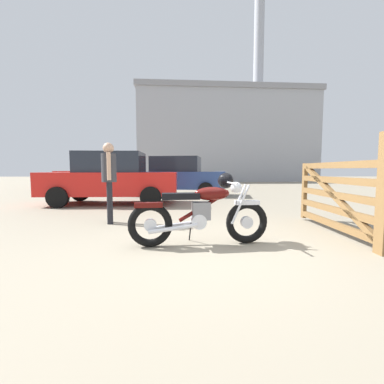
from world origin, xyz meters
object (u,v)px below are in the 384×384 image
at_px(timber_gate, 344,195).
at_px(pale_sedan_back, 112,178).
at_px(blue_hatchback_right, 176,176).
at_px(white_estate_far, 92,174).
at_px(bystander, 109,174).
at_px(vintage_motorcycle, 203,212).

bearing_deg(timber_gate, pale_sedan_back, 49.24).
bearing_deg(blue_hatchback_right, white_estate_far, -36.06).
xyz_separation_m(timber_gate, pale_sedan_back, (-5.03, 4.33, 0.13)).
bearing_deg(bystander, pale_sedan_back, -91.62).
relative_size(blue_hatchback_right, white_estate_far, 1.02).
xyz_separation_m(timber_gate, white_estate_far, (-8.67, 12.73, 0.13)).
distance_m(vintage_motorcycle, white_estate_far, 14.58).
distance_m(blue_hatchback_right, white_estate_far, 7.90).
height_order(timber_gate, bystander, bystander).
bearing_deg(timber_gate, white_estate_far, 34.23).
bearing_deg(white_estate_far, timber_gate, -51.66).
xyz_separation_m(timber_gate, blue_hatchback_right, (-3.05, 7.18, 0.13)).
bearing_deg(timber_gate, blue_hatchback_right, 23.00).
height_order(vintage_motorcycle, blue_hatchback_right, blue_hatchback_right).
bearing_deg(white_estate_far, blue_hatchback_right, -40.57).
height_order(pale_sedan_back, blue_hatchback_right, same).
bearing_deg(vintage_motorcycle, pale_sedan_back, 112.78).
xyz_separation_m(bystander, pale_sedan_back, (-0.84, 3.14, -0.18)).
bearing_deg(timber_gate, bystander, 74.12).
bearing_deg(timber_gate, vintage_motorcycle, 99.75).
relative_size(vintage_motorcycle, pale_sedan_back, 0.49).
relative_size(timber_gate, blue_hatchback_right, 0.58).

